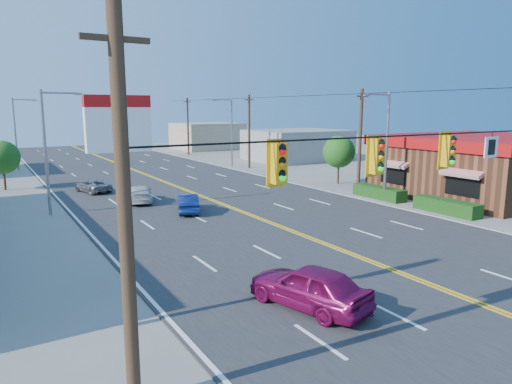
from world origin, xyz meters
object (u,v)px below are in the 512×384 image
car_magenta (309,288)px  car_silver (93,186)px  signal_span (467,165)px  pizza_hut_sign (120,164)px  kfc (483,165)px  car_blue (188,204)px  car_white (140,194)px

car_magenta → car_silver: (-1.58, 26.79, -0.23)m
signal_span → car_magenta: (-5.20, 2.06, -4.13)m
car_magenta → car_silver: size_ratio=1.17×
pizza_hut_sign → car_magenta: bearing=-18.8°
kfc → car_silver: 31.71m
car_blue → car_white: bearing=-51.0°
signal_span → car_magenta: bearing=158.4°
car_white → car_silver: size_ratio=1.10×
car_silver → car_magenta: bearing=78.9°
signal_span → pizza_hut_sign: signal_span is taller
car_blue → car_white: size_ratio=0.88×
pizza_hut_sign → car_white: size_ratio=1.63×
signal_span → kfc: size_ratio=1.49×
kfc → car_blue: kfc is taller
signal_span → car_silver: (-6.78, 28.85, -4.36)m
car_blue → pizza_hut_sign: bearing=80.3°
kfc → car_white: 27.05m
car_magenta → car_blue: 16.04m
signal_span → car_blue: (-2.98, 17.95, -4.27)m
kfc → car_magenta: kfc is taller
kfc → car_white: (-24.71, 10.88, -1.77)m
car_white → car_magenta: bearing=104.1°
signal_span → pizza_hut_sign: (-10.88, 4.00, 0.30)m
car_silver → signal_span: bearing=88.7°
signal_span → car_blue: 18.69m
pizza_hut_sign → car_magenta: 7.46m
kfc → car_silver: bearing=147.8°
kfc → car_silver: size_ratio=4.27×
car_silver → car_white: bearing=94.8°
kfc → car_white: bearing=156.2°
car_magenta → car_blue: car_magenta is taller
signal_span → car_magenta: 6.95m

